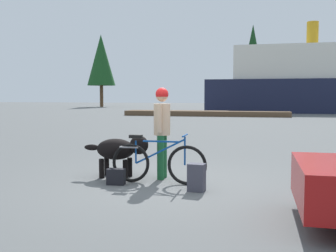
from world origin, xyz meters
The scene contains 9 objects.
ground_plane centered at (0.00, 0.00, 0.00)m, with size 160.00×160.00×0.00m, color #595B5B.
bicycle centered at (-0.15, -0.01, 0.39)m, with size 1.79×0.44×0.92m.
person_cyclist centered at (-0.18, 0.45, 1.07)m, with size 0.32×0.53×1.77m.
dog centered at (-1.00, 0.34, 0.56)m, with size 1.33×0.49×0.84m.
backpack centered at (0.64, -0.41, 0.24)m, with size 0.28×0.20×0.47m, color #3F3F4C.
handbag_pannier centered at (-0.87, -0.26, 0.15)m, with size 0.32×0.18×0.29m, color black.
dock_pier centered at (-2.52, 24.41, 0.20)m, with size 13.06×2.14×0.40m, color brown.
pine_tree_far_left centered at (-20.67, 46.35, 6.71)m, with size 4.01×4.01×10.39m.
pine_tree_center centered at (0.68, 46.27, 6.77)m, with size 3.26×3.26×10.92m.
Camera 1 is at (1.65, -6.89, 1.61)m, focal length 41.92 mm.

